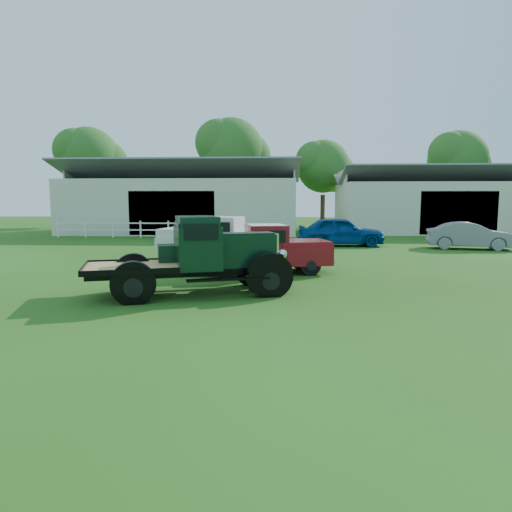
# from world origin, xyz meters

# --- Properties ---
(ground) EXTENTS (120.00, 120.00, 0.00)m
(ground) POSITION_xyz_m (0.00, 0.00, 0.00)
(ground) COLOR #21440D
(shed_left) EXTENTS (18.80, 10.20, 5.60)m
(shed_left) POSITION_xyz_m (-7.00, 26.00, 2.80)
(shed_left) COLOR beige
(shed_left) RESTS_ON ground
(shed_right) EXTENTS (16.80, 9.20, 5.20)m
(shed_right) POSITION_xyz_m (14.00, 27.00, 2.60)
(shed_right) COLOR beige
(shed_right) RESTS_ON ground
(fence_rail) EXTENTS (14.20, 0.16, 1.20)m
(fence_rail) POSITION_xyz_m (-8.00, 20.00, 0.60)
(fence_rail) COLOR white
(fence_rail) RESTS_ON ground
(tree_a) EXTENTS (6.30, 6.30, 10.50)m
(tree_a) POSITION_xyz_m (-18.00, 33.00, 5.25)
(tree_a) COLOR #355A1F
(tree_a) RESTS_ON ground
(tree_b) EXTENTS (6.90, 6.90, 11.50)m
(tree_b) POSITION_xyz_m (-4.00, 34.00, 5.75)
(tree_b) COLOR #355A1F
(tree_b) RESTS_ON ground
(tree_c) EXTENTS (5.40, 5.40, 9.00)m
(tree_c) POSITION_xyz_m (5.00, 33.00, 4.50)
(tree_c) COLOR #355A1F
(tree_c) RESTS_ON ground
(tree_d) EXTENTS (6.00, 6.00, 10.00)m
(tree_d) POSITION_xyz_m (18.00, 34.00, 5.00)
(tree_d) COLOR #355A1F
(tree_d) RESTS_ON ground
(vintage_flatbed) EXTENTS (5.97, 3.79, 2.20)m
(vintage_flatbed) POSITION_xyz_m (-1.54, 0.81, 1.10)
(vintage_flatbed) COLOR black
(vintage_flatbed) RESTS_ON ground
(red_pickup) EXTENTS (5.21, 2.91, 1.79)m
(red_pickup) POSITION_xyz_m (0.29, 4.61, 0.90)
(red_pickup) COLOR maroon
(red_pickup) RESTS_ON ground
(white_pickup) EXTENTS (5.51, 2.93, 1.92)m
(white_pickup) POSITION_xyz_m (-1.58, 6.97, 0.96)
(white_pickup) COLOR silver
(white_pickup) RESTS_ON ground
(misc_car_blue) EXTENTS (5.01, 2.13, 1.69)m
(misc_car_blue) POSITION_xyz_m (4.39, 14.80, 0.84)
(misc_car_blue) COLOR navy
(misc_car_blue) RESTS_ON ground
(misc_car_grey) EXTENTS (4.66, 2.48, 1.46)m
(misc_car_grey) POSITION_xyz_m (11.17, 13.41, 0.73)
(misc_car_grey) COLOR slate
(misc_car_grey) RESTS_ON ground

